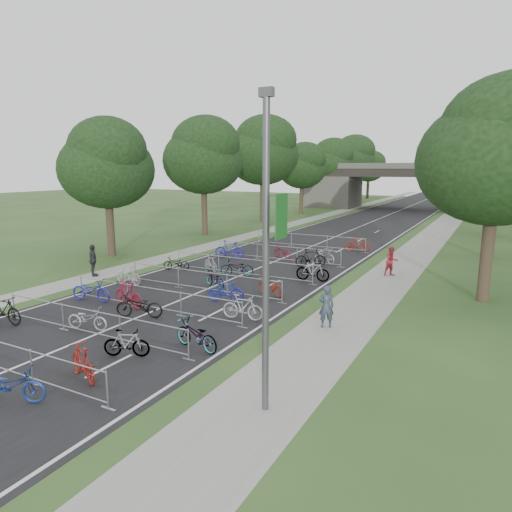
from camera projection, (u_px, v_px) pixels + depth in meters
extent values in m
plane|color=#2D4E21|center=(2.00, 373.00, 14.34)|extent=(200.00, 200.00, 0.00)
cube|color=black|center=(379.00, 219.00, 57.60)|extent=(11.00, 140.00, 0.01)
cube|color=gray|center=(447.00, 222.00, 53.89)|extent=(3.00, 140.00, 0.01)
cube|color=gray|center=(323.00, 216.00, 61.08)|extent=(2.00, 140.00, 0.01)
cube|color=silver|center=(379.00, 219.00, 57.60)|extent=(0.12, 140.00, 0.00)
cube|color=#4F4C46|center=(332.00, 191.00, 75.44)|extent=(8.00, 8.00, 5.00)
cube|color=#4F4C46|center=(487.00, 195.00, 64.77)|extent=(8.00, 8.00, 5.00)
cube|color=black|center=(405.00, 173.00, 69.51)|extent=(30.00, 8.00, 1.20)
cube|color=#4F4C46|center=(400.00, 166.00, 66.03)|extent=(30.00, 0.40, 0.90)
cube|color=#4F4C46|center=(409.00, 166.00, 72.61)|extent=(30.00, 0.40, 0.90)
cylinder|color=#4C4C51|center=(266.00, 263.00, 11.46)|extent=(0.18, 0.18, 8.00)
cube|color=#4C4C51|center=(266.00, 92.00, 10.68)|extent=(0.35, 0.18, 0.22)
cube|color=#17531D|center=(281.00, 216.00, 11.04)|extent=(0.03, 0.65, 1.10)
cylinder|color=#33261C|center=(110.00, 227.00, 33.12)|extent=(0.56, 0.56, 4.20)
ellipsoid|color=black|center=(107.00, 170.00, 32.33)|extent=(6.72, 6.72, 5.51)
sphere|color=black|center=(107.00, 150.00, 31.37)|extent=(5.38, 5.38, 5.38)
sphere|color=black|center=(108.00, 181.00, 33.16)|extent=(4.37, 4.37, 4.37)
cylinder|color=#33261C|center=(486.00, 256.00, 21.73)|extent=(0.56, 0.56, 4.48)
ellipsoid|color=black|center=(496.00, 162.00, 20.89)|extent=(7.17, 7.17, 5.88)
sphere|color=black|center=(482.00, 181.00, 21.73)|extent=(4.66, 4.66, 4.66)
cylinder|color=#33261C|center=(204.00, 210.00, 43.45)|extent=(0.56, 0.56, 4.72)
ellipsoid|color=black|center=(203.00, 161.00, 42.57)|extent=(7.56, 7.56, 6.20)
sphere|color=black|center=(205.00, 144.00, 41.57)|extent=(6.05, 6.05, 6.05)
sphere|color=black|center=(202.00, 171.00, 43.41)|extent=(4.91, 4.91, 4.91)
cylinder|color=#33261C|center=(493.00, 223.00, 32.05)|extent=(0.56, 0.56, 5.11)
ellipsoid|color=black|center=(500.00, 150.00, 31.10)|extent=(8.18, 8.18, 6.70)
sphere|color=black|center=(490.00, 165.00, 31.96)|extent=(5.31, 5.31, 5.31)
cylinder|color=#33261C|center=(262.00, 200.00, 53.78)|extent=(0.56, 0.56, 5.25)
ellipsoid|color=black|center=(262.00, 155.00, 52.80)|extent=(8.40, 8.40, 6.89)
sphere|color=black|center=(265.00, 140.00, 51.77)|extent=(6.72, 6.72, 6.72)
sphere|color=black|center=(261.00, 165.00, 53.67)|extent=(5.46, 5.46, 5.46)
cylinder|color=#33261C|center=(495.00, 216.00, 42.55)|extent=(0.56, 0.56, 3.85)
ellipsoid|color=black|center=(499.00, 175.00, 41.84)|extent=(6.16, 6.16, 5.05)
sphere|color=black|center=(508.00, 161.00, 40.89)|extent=(4.93, 4.93, 4.93)
sphere|color=black|center=(492.00, 183.00, 42.65)|extent=(4.00, 4.00, 4.00)
cylinder|color=#33261C|center=(301.00, 198.00, 64.27)|extent=(0.56, 0.56, 4.20)
ellipsoid|color=black|center=(302.00, 169.00, 63.48)|extent=(6.72, 6.72, 5.51)
sphere|color=black|center=(305.00, 159.00, 62.51)|extent=(5.38, 5.38, 5.38)
sphere|color=black|center=(300.00, 175.00, 64.31)|extent=(4.37, 4.37, 4.37)
cylinder|color=#33261C|center=(497.00, 204.00, 52.88)|extent=(0.56, 0.56, 4.48)
ellipsoid|color=black|center=(501.00, 165.00, 52.04)|extent=(7.17, 7.17, 5.88)
sphere|color=black|center=(508.00, 152.00, 51.06)|extent=(5.73, 5.73, 5.73)
sphere|color=black|center=(495.00, 173.00, 52.88)|extent=(4.66, 4.66, 4.66)
cylinder|color=#33261C|center=(330.00, 192.00, 74.60)|extent=(0.56, 0.56, 4.72)
ellipsoid|color=black|center=(331.00, 164.00, 73.72)|extent=(7.56, 7.56, 6.20)
sphere|color=black|center=(333.00, 154.00, 72.72)|extent=(6.05, 6.05, 6.05)
sphere|color=black|center=(328.00, 170.00, 74.56)|extent=(4.91, 4.91, 4.91)
cylinder|color=#33261C|center=(499.00, 196.00, 63.20)|extent=(0.56, 0.56, 5.11)
ellipsoid|color=black|center=(502.00, 159.00, 62.25)|extent=(8.18, 8.18, 6.70)
sphere|color=black|center=(509.00, 146.00, 61.22)|extent=(6.54, 6.54, 6.54)
sphere|color=black|center=(497.00, 166.00, 63.11)|extent=(5.31, 5.31, 5.31)
cylinder|color=#33261C|center=(351.00, 188.00, 84.93)|extent=(0.56, 0.56, 5.25)
ellipsoid|color=black|center=(352.00, 160.00, 83.95)|extent=(8.40, 8.40, 6.89)
sphere|color=black|center=(355.00, 150.00, 82.92)|extent=(6.72, 6.72, 6.72)
sphere|color=black|center=(350.00, 166.00, 84.81)|extent=(5.46, 5.46, 5.46)
cylinder|color=#33261C|center=(499.00, 196.00, 73.70)|extent=(0.56, 0.56, 3.85)
ellipsoid|color=black|center=(501.00, 172.00, 72.98)|extent=(6.16, 6.16, 5.05)
sphere|color=black|center=(506.00, 164.00, 72.04)|extent=(4.93, 4.93, 4.93)
sphere|color=black|center=(497.00, 177.00, 73.80)|extent=(4.00, 4.00, 4.00)
cylinder|color=#33261C|center=(368.00, 188.00, 95.41)|extent=(0.56, 0.56, 4.20)
ellipsoid|color=black|center=(369.00, 168.00, 94.63)|extent=(6.72, 6.72, 5.51)
sphere|color=black|center=(371.00, 162.00, 93.66)|extent=(5.38, 5.38, 5.38)
sphere|color=black|center=(367.00, 172.00, 95.45)|extent=(4.37, 4.37, 4.37)
cylinder|color=#33261C|center=(500.00, 190.00, 84.03)|extent=(0.56, 0.56, 4.48)
ellipsoid|color=black|center=(502.00, 166.00, 83.19)|extent=(7.17, 7.17, 5.88)
sphere|color=black|center=(507.00, 158.00, 82.21)|extent=(5.73, 5.73, 5.73)
sphere|color=black|center=(499.00, 171.00, 84.02)|extent=(4.66, 4.66, 4.66)
cylinder|color=#999BA0|center=(1.00, 368.00, 14.31)|extent=(9.20, 0.04, 0.04)
cylinder|color=#999BA0|center=(32.00, 367.00, 13.52)|extent=(0.05, 0.05, 1.10)
cube|color=#999BA0|center=(33.00, 384.00, 13.63)|extent=(0.50, 0.08, 0.03)
cylinder|color=#999BA0|center=(107.00, 390.00, 12.10)|extent=(0.05, 0.05, 1.10)
cube|color=#999BA0|center=(108.00, 409.00, 12.20)|extent=(0.50, 0.08, 0.03)
cylinder|color=#999BA0|center=(89.00, 310.00, 17.26)|extent=(9.20, 0.04, 0.04)
cylinder|color=#999BA0|center=(91.00, 332.00, 17.42)|extent=(9.20, 0.04, 0.04)
cylinder|color=#999BA0|center=(14.00, 306.00, 19.48)|extent=(0.05, 0.05, 1.10)
cube|color=#999BA0|center=(15.00, 318.00, 19.59)|extent=(0.50, 0.08, 0.03)
cylinder|color=#999BA0|center=(63.00, 317.00, 18.06)|extent=(0.05, 0.05, 1.10)
cube|color=#999BA0|center=(64.00, 330.00, 18.16)|extent=(0.50, 0.08, 0.03)
cylinder|color=#999BA0|center=(120.00, 330.00, 16.64)|extent=(0.05, 0.05, 1.10)
cube|color=#999BA0|center=(121.00, 343.00, 16.74)|extent=(0.50, 0.08, 0.03)
cylinder|color=#999BA0|center=(188.00, 345.00, 15.22)|extent=(0.05, 0.05, 1.10)
cube|color=#999BA0|center=(189.00, 360.00, 15.32)|extent=(0.50, 0.08, 0.03)
cylinder|color=#999BA0|center=(153.00, 288.00, 20.37)|extent=(9.20, 0.04, 0.04)
cylinder|color=#999BA0|center=(154.00, 307.00, 20.54)|extent=(9.20, 0.04, 0.04)
cylinder|color=#999BA0|center=(81.00, 287.00, 22.60)|extent=(0.05, 0.05, 1.10)
cube|color=#999BA0|center=(82.00, 297.00, 22.70)|extent=(0.50, 0.08, 0.03)
cylinder|color=#999BA0|center=(128.00, 295.00, 21.18)|extent=(0.05, 0.05, 1.10)
cube|color=#999BA0|center=(128.00, 306.00, 21.28)|extent=(0.50, 0.08, 0.03)
cylinder|color=#999BA0|center=(181.00, 304.00, 19.75)|extent=(0.05, 0.05, 1.10)
cube|color=#999BA0|center=(181.00, 316.00, 19.86)|extent=(0.50, 0.08, 0.03)
cylinder|color=#999BA0|center=(242.00, 315.00, 18.33)|extent=(0.05, 0.05, 1.10)
cube|color=#999BA0|center=(242.00, 327.00, 18.43)|extent=(0.50, 0.08, 0.03)
cylinder|color=#999BA0|center=(202.00, 272.00, 23.66)|extent=(9.20, 0.04, 0.04)
cylinder|color=#999BA0|center=(202.00, 288.00, 23.82)|extent=(9.20, 0.04, 0.04)
cylinder|color=#999BA0|center=(135.00, 272.00, 25.89)|extent=(0.05, 0.05, 1.10)
cube|color=#999BA0|center=(136.00, 281.00, 25.99)|extent=(0.50, 0.08, 0.03)
cylinder|color=#999BA0|center=(178.00, 278.00, 24.46)|extent=(0.05, 0.05, 1.10)
cube|color=#999BA0|center=(179.00, 287.00, 24.57)|extent=(0.50, 0.08, 0.03)
cylinder|color=#999BA0|center=(227.00, 285.00, 23.04)|extent=(0.05, 0.05, 1.10)
cube|color=#999BA0|center=(227.00, 295.00, 23.14)|extent=(0.50, 0.08, 0.03)
cylinder|color=#999BA0|center=(282.00, 292.00, 21.62)|extent=(0.05, 0.05, 1.10)
cube|color=#999BA0|center=(282.00, 303.00, 21.72)|extent=(0.50, 0.08, 0.03)
cylinder|color=#999BA0|center=(240.00, 258.00, 27.12)|extent=(9.20, 0.04, 0.04)
cylinder|color=#999BA0|center=(241.00, 273.00, 27.28)|extent=(9.20, 0.04, 0.04)
cylinder|color=#999BA0|center=(179.00, 259.00, 29.35)|extent=(0.05, 0.05, 1.10)
cube|color=#999BA0|center=(179.00, 268.00, 29.45)|extent=(0.50, 0.08, 0.03)
cylinder|color=#999BA0|center=(219.00, 264.00, 27.93)|extent=(0.05, 0.05, 1.10)
cube|color=#999BA0|center=(219.00, 273.00, 28.03)|extent=(0.50, 0.08, 0.03)
cylinder|color=#999BA0|center=(263.00, 269.00, 26.50)|extent=(0.05, 0.05, 1.10)
cube|color=#999BA0|center=(263.00, 278.00, 26.61)|extent=(0.50, 0.08, 0.03)
cylinder|color=#999BA0|center=(313.00, 275.00, 25.08)|extent=(0.05, 0.05, 1.10)
cube|color=#999BA0|center=(312.00, 284.00, 25.18)|extent=(0.50, 0.08, 0.03)
cylinder|color=#999BA0|center=(277.00, 246.00, 31.45)|extent=(9.20, 0.04, 0.04)
cylinder|color=#999BA0|center=(277.00, 258.00, 31.61)|extent=(9.20, 0.04, 0.04)
cylinder|color=#999BA0|center=(221.00, 248.00, 33.67)|extent=(0.05, 0.05, 1.10)
cube|color=#999BA0|center=(221.00, 255.00, 33.78)|extent=(0.50, 0.08, 0.03)
cylinder|color=#999BA0|center=(257.00, 251.00, 32.25)|extent=(0.05, 0.05, 1.10)
cube|color=#999BA0|center=(257.00, 259.00, 32.35)|extent=(0.50, 0.08, 0.03)
cylinder|color=#999BA0|center=(297.00, 255.00, 30.83)|extent=(0.05, 0.05, 1.10)
cube|color=#999BA0|center=(297.00, 263.00, 30.93)|extent=(0.50, 0.08, 0.03)
cylinder|color=#999BA0|center=(341.00, 259.00, 29.41)|extent=(0.05, 0.05, 1.10)
cube|color=#999BA0|center=(341.00, 267.00, 29.51)|extent=(0.50, 0.08, 0.03)
cylinder|color=#999BA0|center=(309.00, 235.00, 36.64)|extent=(9.20, 0.04, 0.04)
cylinder|color=#999BA0|center=(309.00, 245.00, 36.80)|extent=(9.20, 0.04, 0.04)
cylinder|color=#999BA0|center=(258.00, 237.00, 38.86)|extent=(0.05, 0.05, 1.10)
cube|color=#999BA0|center=(258.00, 243.00, 38.97)|extent=(0.50, 0.08, 0.03)
cylinder|color=#999BA0|center=(291.00, 240.00, 37.44)|extent=(0.05, 0.05, 1.10)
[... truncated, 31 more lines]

